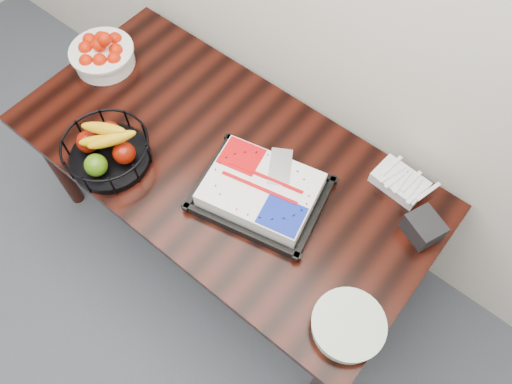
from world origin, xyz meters
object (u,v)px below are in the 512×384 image
Objects in this scene: fruit_basket at (107,150)px; napkin_box at (423,228)px; table at (224,170)px; tangerine_bowl at (101,51)px; plate_stack at (348,326)px; cake_tray at (261,191)px.

napkin_box is (1.15, 0.51, -0.03)m from fruit_basket.
tangerine_bowl is at bearing 175.72° from table.
fruit_basket reaches higher than table.
fruit_basket reaches higher than napkin_box.
tangerine_bowl is (-0.77, 0.06, 0.17)m from table.
plate_stack is 0.48m from napkin_box.
cake_tray is 1.90× the size of tangerine_bowl.
fruit_basket is (-0.35, -0.29, 0.16)m from table.
fruit_basket is 2.72× the size of napkin_box.
tangerine_bowl reaches higher than table.
table is 0.83m from plate_stack.
fruit_basket is 1.26m from napkin_box.
napkin_box is (0.01, 0.48, 0.02)m from plate_stack.
napkin_box is at bearing 5.95° from tangerine_bowl.
fruit_basket is (-0.59, -0.25, 0.03)m from cake_tray.
tangerine_bowl is 0.54m from fruit_basket.
cake_tray is (0.23, -0.04, 0.13)m from table.
fruit_basket is at bearing -178.12° from plate_stack.
napkin_box is at bearing 24.59° from cake_tray.
fruit_basket is 1.38× the size of plate_stack.
plate_stack is (0.79, -0.25, 0.12)m from table.
table is at bearing -4.28° from tangerine_bowl.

